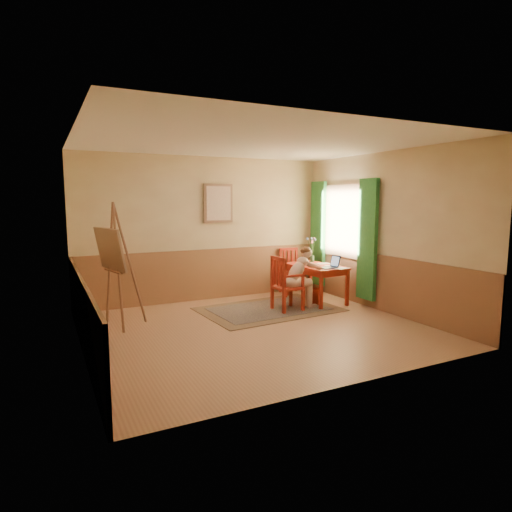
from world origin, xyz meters
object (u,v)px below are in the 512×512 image
laptop (330,265)px  chair_left (285,284)px  table (316,270)px  easel (113,254)px  figure (300,275)px  chair_back (291,271)px

laptop → chair_left: bearing=176.1°
table → easel: easel is taller
easel → chair_left: bearing=-5.8°
chair_left → laptop: (0.92, -0.06, 0.27)m
chair_left → figure: 0.33m
figure → easel: 3.23m
table → chair_left: (-0.87, -0.33, -0.14)m
figure → chair_left: bearing=-178.9°
table → chair_left: bearing=-159.1°
table → figure: size_ratio=1.10×
table → figure: (-0.56, -0.33, -0.01)m
table → easel: 3.77m
laptop → easel: (-3.79, 0.35, 0.38)m
chair_left → chair_back: chair_left is taller
chair_left → laptop: bearing=-3.9°
chair_back → figure: bearing=-114.8°
table → chair_back: chair_back is taller
figure → laptop: (0.62, -0.07, 0.14)m
chair_back → laptop: (0.05, -1.30, 0.29)m
table → laptop: size_ratio=3.18×
figure → table: bearing=30.1°
chair_left → easel: size_ratio=0.51×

